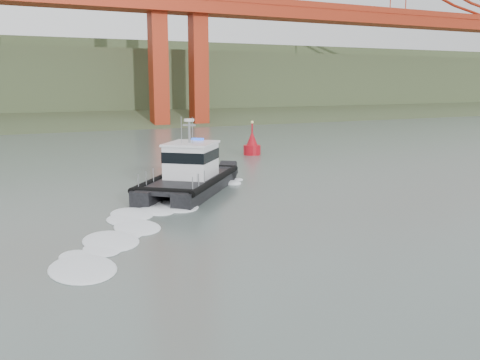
{
  "coord_description": "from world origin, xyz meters",
  "views": [
    {
      "loc": [
        -13.6,
        -22.16,
        8.31
      ],
      "look_at": [
        0.79,
        6.68,
        2.4
      ],
      "focal_mm": 40.0,
      "sensor_mm": 36.0,
      "label": 1
    }
  ],
  "objects": [
    {
      "name": "nav_buoy",
      "position": [
        15.19,
        32.4,
        1.09
      ],
      "size": [
        2.0,
        2.0,
        4.16
      ],
      "color": "#A30B15",
      "rests_on": "ground"
    },
    {
      "name": "ground",
      "position": [
        0.0,
        0.0,
        0.0
      ],
      "size": [
        400.0,
        400.0,
        0.0
      ],
      "primitive_type": "plane",
      "color": "#55655F",
      "rests_on": "ground"
    },
    {
      "name": "headlands",
      "position": [
        0.0,
        125.5,
        7.05
      ],
      "size": [
        500.0,
        105.36,
        27.12
      ],
      "color": "#324125",
      "rests_on": "ground"
    },
    {
      "name": "patrol_boat",
      "position": [
        0.96,
        15.63,
        1.45
      ],
      "size": [
        11.05,
        11.9,
        5.79
      ],
      "rotation": [
        0.0,
        0.0,
        -0.71
      ],
      "color": "black",
      "rests_on": "ground"
    }
  ]
}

